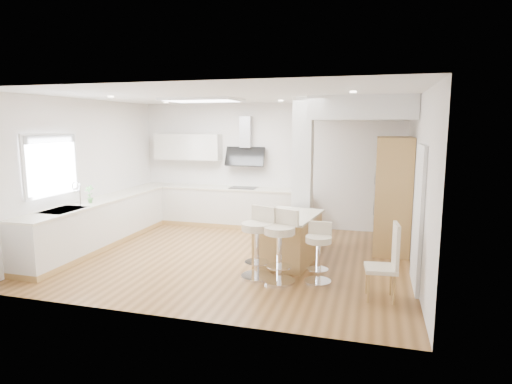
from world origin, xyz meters
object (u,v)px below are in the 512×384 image
(dining_chair, at_px, (388,259))
(bar_stool_c, at_px, (318,249))
(peninsula, at_px, (289,238))
(bar_stool_a, at_px, (258,238))
(bar_stool_b, at_px, (280,242))

(dining_chair, bearing_deg, bar_stool_c, 151.91)
(peninsula, height_order, bar_stool_a, bar_stool_a)
(peninsula, distance_m, bar_stool_b, 1.00)
(bar_stool_c, bearing_deg, bar_stool_b, -164.48)
(dining_chair, bearing_deg, bar_stool_a, 163.63)
(peninsula, bearing_deg, dining_chair, -30.05)
(bar_stool_a, relative_size, dining_chair, 1.04)
(bar_stool_b, xyz_separation_m, dining_chair, (1.52, -0.26, -0.05))
(bar_stool_a, bearing_deg, bar_stool_b, 5.54)
(peninsula, relative_size, dining_chair, 1.39)
(bar_stool_b, xyz_separation_m, bar_stool_c, (0.55, 0.14, -0.10))
(peninsula, bearing_deg, bar_stool_b, -78.32)
(bar_stool_b, bearing_deg, peninsula, 114.11)
(peninsula, distance_m, dining_chair, 2.02)
(peninsula, relative_size, bar_stool_b, 1.35)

